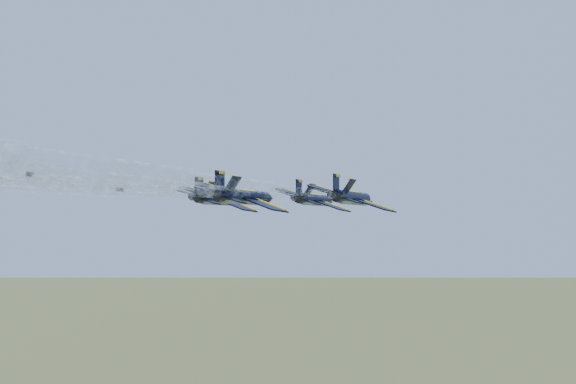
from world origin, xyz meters
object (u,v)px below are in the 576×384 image
(jet_left, at_px, (221,199))
(jet_slot, at_px, (245,197))
(jet_lead, at_px, (315,199))
(jet_right, at_px, (352,198))

(jet_left, height_order, jet_slot, same)
(jet_lead, bearing_deg, jet_left, -130.27)
(jet_left, bearing_deg, jet_slot, -50.04)
(jet_lead, relative_size, jet_left, 1.00)
(jet_lead, bearing_deg, jet_slot, -91.37)
(jet_left, bearing_deg, jet_lead, 49.73)
(jet_left, bearing_deg, jet_right, 0.58)
(jet_lead, distance_m, jet_right, 17.22)
(jet_lead, height_order, jet_right, same)
(jet_right, distance_m, jet_slot, 17.52)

